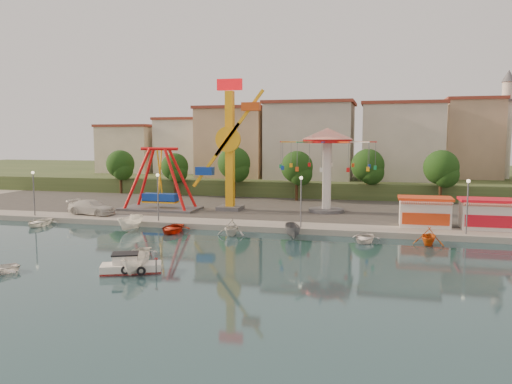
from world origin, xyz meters
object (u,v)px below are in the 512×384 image
(pirate_ship_ride, at_px, (160,180))
(skiff, at_px, (136,264))
(kamikaze_tower, at_px, (232,148))
(van, at_px, (92,207))
(rowboat_a, at_px, (139,253))
(cabin_motorboat, at_px, (130,267))
(wave_swinger, at_px, (327,151))

(pirate_ship_ride, distance_m, skiff, 28.60)
(kamikaze_tower, relative_size, van, 2.74)
(kamikaze_tower, xyz_separation_m, rowboat_a, (-0.91, -23.42, -8.15))
(cabin_motorboat, xyz_separation_m, van, (-16.06, 20.49, 1.07))
(wave_swinger, relative_size, van, 1.93)
(pirate_ship_ride, bearing_deg, kamikaze_tower, 10.71)
(rowboat_a, bearing_deg, skiff, -73.98)
(pirate_ship_ride, relative_size, van, 1.66)
(van, bearing_deg, kamikaze_tower, -55.46)
(rowboat_a, height_order, skiff, skiff)
(kamikaze_tower, height_order, rowboat_a, kamikaze_tower)
(pirate_ship_ride, distance_m, van, 9.00)
(cabin_motorboat, relative_size, skiff, 1.23)
(pirate_ship_ride, height_order, kamikaze_tower, kamikaze_tower)
(pirate_ship_ride, xyz_separation_m, kamikaze_tower, (9.09, 1.72, 4.11))
(kamikaze_tower, distance_m, van, 18.48)
(skiff, distance_m, van, 26.55)
(wave_swinger, xyz_separation_m, rowboat_a, (-12.69, -25.04, -7.85))
(wave_swinger, xyz_separation_m, van, (-27.17, -9.08, -6.72))
(cabin_motorboat, height_order, van, van)
(skiff, height_order, van, van)
(pirate_ship_ride, relative_size, cabin_motorboat, 2.18)
(pirate_ship_ride, distance_m, kamikaze_tower, 10.12)
(kamikaze_tower, bearing_deg, van, -154.14)
(kamikaze_tower, relative_size, cabin_motorboat, 3.60)
(van, bearing_deg, skiff, -132.46)
(pirate_ship_ride, height_order, rowboat_a, pirate_ship_ride)
(pirate_ship_ride, distance_m, rowboat_a, 23.54)
(cabin_motorboat, bearing_deg, van, 104.46)
(cabin_motorboat, relative_size, van, 0.76)
(cabin_motorboat, height_order, rowboat_a, cabin_motorboat)
(kamikaze_tower, xyz_separation_m, wave_swinger, (11.78, 1.62, -0.31))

